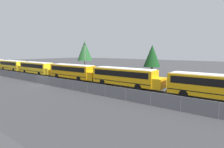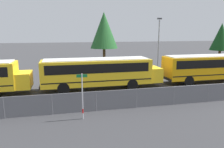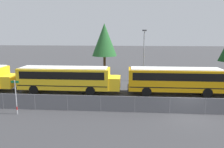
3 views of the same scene
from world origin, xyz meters
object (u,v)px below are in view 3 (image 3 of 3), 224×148
(school_bus_3, at_px, (177,79))
(light_pole, at_px, (144,53))
(school_bus_2, at_px, (67,77))
(street_sign, at_px, (16,96))
(tree_1, at_px, (104,40))

(school_bus_3, height_order, light_pole, light_pole)
(school_bus_2, height_order, street_sign, same)
(light_pole, relative_size, tree_1, 0.86)
(school_bus_3, distance_m, light_pole, 7.98)
(school_bus_3, distance_m, street_sign, 17.12)
(school_bus_3, xyz_separation_m, street_sign, (-15.37, -7.54, -0.23))
(school_bus_3, bearing_deg, street_sign, -153.89)
(street_sign, xyz_separation_m, light_pole, (11.91, 14.36, 2.50))
(school_bus_3, bearing_deg, light_pole, 116.93)
(school_bus_2, xyz_separation_m, school_bus_3, (12.97, 0.19, 0.00))
(school_bus_3, relative_size, tree_1, 1.39)
(tree_1, bearing_deg, school_bus_2, -102.98)
(light_pole, bearing_deg, street_sign, -129.67)
(light_pole, bearing_deg, school_bus_2, -143.58)
(street_sign, bearing_deg, tree_1, 75.17)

